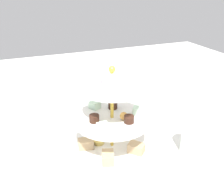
# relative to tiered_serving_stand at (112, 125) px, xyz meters

# --- Properties ---
(ground_plane) EXTENTS (2.40, 2.40, 0.00)m
(ground_plane) POSITION_rel_tiered_serving_stand_xyz_m (-0.00, -0.00, -0.08)
(ground_plane) COLOR silver
(tiered_serving_stand) EXTENTS (0.29, 0.29, 0.28)m
(tiered_serving_stand) POSITION_rel_tiered_serving_stand_xyz_m (0.00, 0.00, 0.00)
(tiered_serving_stand) COLOR white
(tiered_serving_stand) RESTS_ON ground_plane
(water_glass_tall_right) EXTENTS (0.07, 0.07, 0.12)m
(water_glass_tall_right) POSITION_rel_tiered_serving_stand_xyz_m (-0.22, 0.12, -0.02)
(water_glass_tall_right) COLOR silver
(water_glass_tall_right) RESTS_ON ground_plane
(water_glass_short_left) EXTENTS (0.06, 0.06, 0.08)m
(water_glass_short_left) POSITION_rel_tiered_serving_stand_xyz_m (0.09, -0.23, -0.04)
(water_glass_short_left) COLOR silver
(water_glass_short_left) RESTS_ON ground_plane
(teacup_with_saucer) EXTENTS (0.09, 0.09, 0.05)m
(teacup_with_saucer) POSITION_rel_tiered_serving_stand_xyz_m (-0.04, -0.26, -0.06)
(teacup_with_saucer) COLOR white
(teacup_with_saucer) RESTS_ON ground_plane
(butter_knife_right) EXTENTS (0.11, 0.15, 0.00)m
(butter_knife_right) POSITION_rel_tiered_serving_stand_xyz_m (-0.24, -0.17, -0.08)
(butter_knife_right) COLOR silver
(butter_knife_right) RESTS_ON ground_plane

